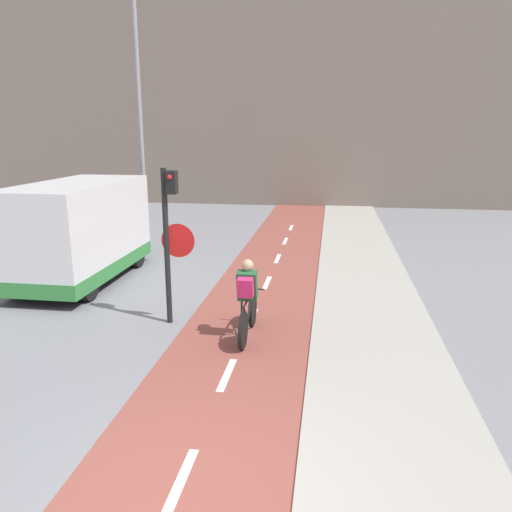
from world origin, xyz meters
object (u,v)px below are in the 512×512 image
at_px(cyclist_near, 247,302).
at_px(street_lamp_far, 139,96).
at_px(traffic_light_pole, 170,229).
at_px(van, 80,233).

bearing_deg(cyclist_near, street_lamp_far, 123.08).
height_order(traffic_light_pole, van, traffic_light_pole).
xyz_separation_m(traffic_light_pole, van, (-3.24, 2.48, -0.68)).
bearing_deg(street_lamp_far, traffic_light_pole, -65.23).
bearing_deg(street_lamp_far, cyclist_near, -56.92).
xyz_separation_m(traffic_light_pole, street_lamp_far, (-3.07, 6.65, 2.91)).
relative_size(traffic_light_pole, street_lamp_far, 0.38).
distance_m(street_lamp_far, van, 5.51).
relative_size(street_lamp_far, cyclist_near, 4.54).
relative_size(cyclist_near, van, 0.39).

